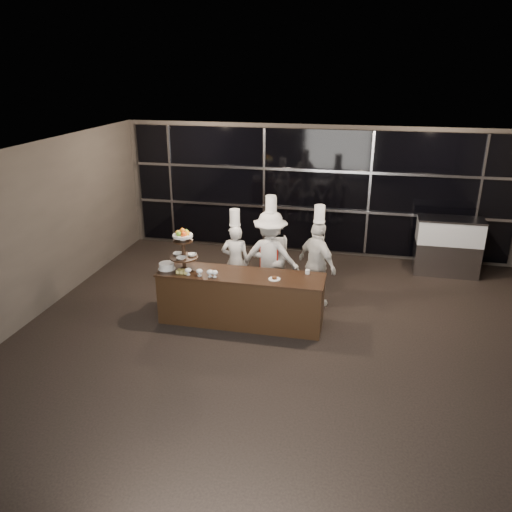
% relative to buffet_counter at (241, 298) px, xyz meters
% --- Properties ---
extents(room, '(10.00, 10.00, 10.00)m').
position_rel_buffet_counter_xyz_m(room, '(0.86, -1.24, 1.03)').
color(room, black).
rests_on(room, ground).
extents(window_wall, '(8.60, 0.10, 2.80)m').
position_rel_buffet_counter_xyz_m(window_wall, '(0.86, 3.70, 1.04)').
color(window_wall, black).
rests_on(window_wall, ground).
extents(buffet_counter, '(2.84, 0.74, 0.92)m').
position_rel_buffet_counter_xyz_m(buffet_counter, '(0.00, 0.00, 0.00)').
color(buffet_counter, black).
rests_on(buffet_counter, ground).
extents(display_stand, '(0.48, 0.48, 0.74)m').
position_rel_buffet_counter_xyz_m(display_stand, '(-1.00, -0.00, 0.87)').
color(display_stand, black).
rests_on(display_stand, buffet_counter).
extents(compotes, '(0.57, 0.11, 0.12)m').
position_rel_buffet_counter_xyz_m(compotes, '(-0.59, -0.22, 0.54)').
color(compotes, silver).
rests_on(compotes, buffet_counter).
extents(layer_cake, '(0.30, 0.30, 0.11)m').
position_rel_buffet_counter_xyz_m(layer_cake, '(-1.31, -0.05, 0.51)').
color(layer_cake, white).
rests_on(layer_cake, buffet_counter).
extents(pastry_squares, '(0.20, 0.13, 0.05)m').
position_rel_buffet_counter_xyz_m(pastry_squares, '(-0.97, -0.17, 0.48)').
color(pastry_squares, '#D6C768').
rests_on(pastry_squares, buffet_counter).
extents(small_plate, '(0.20, 0.20, 0.05)m').
position_rel_buffet_counter_xyz_m(small_plate, '(0.60, -0.10, 0.47)').
color(small_plate, white).
rests_on(small_plate, buffet_counter).
extents(chef_cup, '(0.08, 0.08, 0.07)m').
position_rel_buffet_counter_xyz_m(chef_cup, '(1.10, 0.25, 0.49)').
color(chef_cup, white).
rests_on(chef_cup, buffet_counter).
extents(display_case, '(1.34, 0.58, 1.24)m').
position_rel_buffet_counter_xyz_m(display_case, '(3.76, 3.06, 0.22)').
color(display_case, '#A5A5AA').
rests_on(display_case, ground).
extents(chef_a, '(0.57, 0.42, 1.76)m').
position_rel_buffet_counter_xyz_m(chef_a, '(-0.35, 0.99, 0.30)').
color(chef_a, silver).
rests_on(chef_a, ground).
extents(chef_b, '(0.96, 0.84, 1.97)m').
position_rel_buffet_counter_xyz_m(chef_b, '(0.30, 1.16, 0.39)').
color(chef_b, silver).
rests_on(chef_b, ground).
extents(chef_c, '(1.15, 0.70, 2.03)m').
position_rel_buffet_counter_xyz_m(chef_c, '(0.31, 1.07, 0.41)').
color(chef_c, silver).
rests_on(chef_c, ground).
extents(chef_d, '(0.96, 0.95, 1.93)m').
position_rel_buffet_counter_xyz_m(chef_d, '(1.20, 0.97, 0.37)').
color(chef_d, silver).
rests_on(chef_d, ground).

